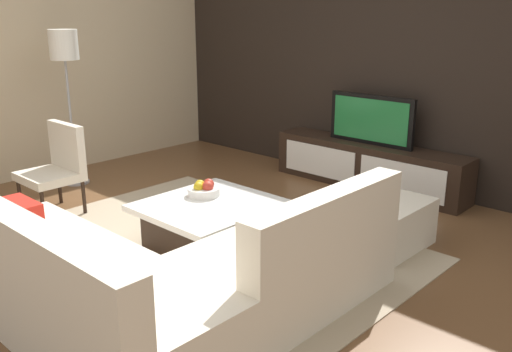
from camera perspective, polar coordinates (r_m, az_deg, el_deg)
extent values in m
plane|color=brown|center=(4.59, -4.81, -7.87)|extent=(14.00, 14.00, 0.00)
cube|color=black|center=(6.33, 13.63, 11.69)|extent=(6.40, 0.12, 2.80)
cube|color=beige|center=(7.00, -22.12, 11.40)|extent=(0.12, 5.20, 2.80)
cube|color=tan|center=(4.66, -5.65, -7.45)|extent=(3.35, 2.53, 0.01)
cube|color=black|center=(6.27, 11.55, 1.07)|extent=(2.27, 0.42, 0.50)
cube|color=white|center=(6.38, 6.53, 1.56)|extent=(0.96, 0.01, 0.35)
cube|color=white|center=(5.84, 14.77, -0.31)|extent=(0.96, 0.01, 0.35)
cube|color=black|center=(6.15, 11.83, 5.73)|extent=(1.02, 0.05, 0.54)
cube|color=#1E7238|center=(6.13, 11.69, 5.70)|extent=(0.91, 0.01, 0.45)
cube|color=beige|center=(3.68, -18.12, -11.48)|extent=(2.34, 0.85, 0.44)
cube|color=beige|center=(3.38, -23.72, -6.78)|extent=(2.34, 0.18, 0.41)
cube|color=beige|center=(3.81, 3.12, -9.64)|extent=(0.85, 1.44, 0.44)
cube|color=beige|center=(3.45, 7.51, -4.98)|extent=(0.18, 1.44, 0.41)
cube|color=red|center=(4.14, -23.32, -3.87)|extent=(0.36, 0.20, 0.22)
cube|color=red|center=(3.97, 6.54, -4.67)|extent=(0.60, 0.44, 0.06)
cube|color=black|center=(4.66, -4.78, -5.30)|extent=(0.78, 0.84, 0.33)
cube|color=white|center=(4.59, -4.84, -3.10)|extent=(0.98, 1.05, 0.05)
cylinder|color=black|center=(5.83, -23.26, -1.80)|extent=(0.04, 0.04, 0.38)
cylinder|color=black|center=(5.42, -21.18, -2.92)|extent=(0.04, 0.04, 0.38)
cylinder|color=black|center=(6.00, -19.67, -0.91)|extent=(0.04, 0.04, 0.38)
cylinder|color=black|center=(5.60, -17.40, -1.93)|extent=(0.04, 0.04, 0.38)
cube|color=beige|center=(5.65, -20.58, -0.04)|extent=(0.55, 0.50, 0.08)
cube|color=beige|center=(5.68, -19.00, 2.97)|extent=(0.55, 0.08, 0.45)
cylinder|color=#A5A5AA|center=(6.69, -18.04, -0.58)|extent=(0.28, 0.28, 0.02)
cylinder|color=#A5A5AA|center=(6.52, -18.59, 5.29)|extent=(0.03, 0.03, 1.37)
cylinder|color=white|center=(6.42, -19.30, 12.71)|extent=(0.31, 0.31, 0.32)
cube|color=beige|center=(4.79, 12.70, -4.59)|extent=(0.70, 0.70, 0.40)
cylinder|color=silver|center=(4.76, -5.43, -1.61)|extent=(0.28, 0.28, 0.07)
sphere|color=#B23326|center=(4.71, -5.02, -1.11)|extent=(0.10, 0.10, 0.10)
sphere|color=#B23326|center=(4.78, -4.92, -0.84)|extent=(0.10, 0.10, 0.10)
sphere|color=gold|center=(4.77, -5.82, -0.92)|extent=(0.09, 0.09, 0.09)
sphere|color=gold|center=(4.72, -5.95, -1.13)|extent=(0.09, 0.09, 0.09)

